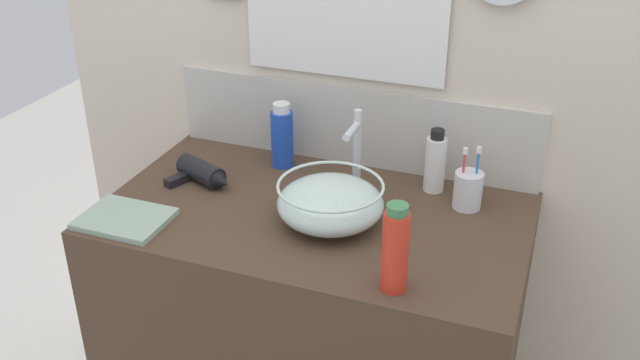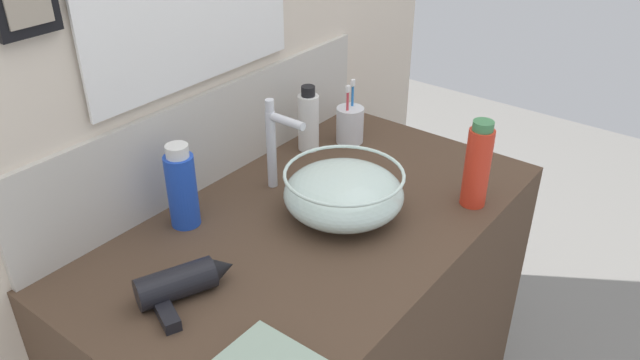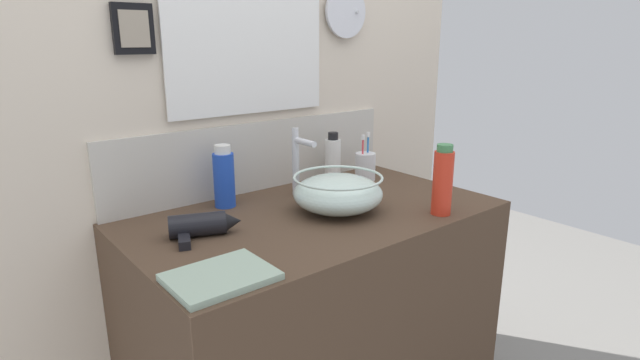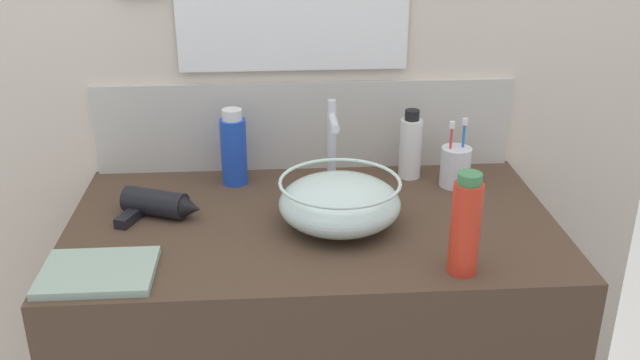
{
  "view_description": "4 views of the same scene",
  "coord_description": "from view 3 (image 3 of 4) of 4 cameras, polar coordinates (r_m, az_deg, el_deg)",
  "views": [
    {
      "loc": [
        0.59,
        -1.53,
        1.89
      ],
      "look_at": [
        0.02,
        0.0,
        1.03
      ],
      "focal_mm": 40.0,
      "sensor_mm": 36.0,
      "label": 1
    },
    {
      "loc": [
        -0.93,
        -0.73,
        1.73
      ],
      "look_at": [
        0.02,
        0.0,
        1.03
      ],
      "focal_mm": 35.0,
      "sensor_mm": 36.0,
      "label": 2
    },
    {
      "loc": [
        -0.9,
        -1.13,
        1.44
      ],
      "look_at": [
        0.02,
        0.0,
        1.03
      ],
      "focal_mm": 28.0,
      "sensor_mm": 36.0,
      "label": 3
    },
    {
      "loc": [
        -0.08,
        -1.48,
        1.68
      ],
      "look_at": [
        0.02,
        0.0,
        1.03
      ],
      "focal_mm": 40.0,
      "sensor_mm": 36.0,
      "label": 4
    }
  ],
  "objects": [
    {
      "name": "vanity_counter",
      "position": [
        1.75,
        -0.48,
        -18.18
      ],
      "size": [
        1.13,
        0.65,
        0.93
      ],
      "primitive_type": "cube",
      "color": "#4C3828",
      "rests_on": "ground"
    },
    {
      "name": "back_panel",
      "position": [
        1.75,
        -7.84,
        8.59
      ],
      "size": [
        1.94,
        0.09,
        2.45
      ],
      "color": "beige",
      "rests_on": "ground"
    },
    {
      "name": "glass_bowl_sink",
      "position": [
        1.53,
        2.06,
        -1.47
      ],
      "size": [
        0.28,
        0.28,
        0.11
      ],
      "color": "silver",
      "rests_on": "vanity_counter"
    },
    {
      "name": "faucet",
      "position": [
        1.66,
        -2.55,
        2.56
      ],
      "size": [
        0.02,
        0.11,
        0.23
      ],
      "color": "silver",
      "rests_on": "vanity_counter"
    },
    {
      "name": "hair_drier",
      "position": [
        1.39,
        -13.29,
        -5.07
      ],
      "size": [
        0.2,
        0.14,
        0.06
      ],
      "color": "black",
      "rests_on": "vanity_counter"
    },
    {
      "name": "toothbrush_cup",
      "position": [
        1.88,
        5.19,
        1.59
      ],
      "size": [
        0.08,
        0.08,
        0.18
      ],
      "color": "silver",
      "rests_on": "vanity_counter"
    },
    {
      "name": "lotion_bottle",
      "position": [
        1.85,
        1.49,
        2.44
      ],
      "size": [
        0.06,
        0.06,
        0.18
      ],
      "color": "white",
      "rests_on": "vanity_counter"
    },
    {
      "name": "soap_dispenser",
      "position": [
        1.59,
        -10.91,
        0.26
      ],
      "size": [
        0.07,
        0.07,
        0.2
      ],
      "color": "blue",
      "rests_on": "vanity_counter"
    },
    {
      "name": "spray_bottle",
      "position": [
        1.54,
        13.85,
        -0.11
      ],
      "size": [
        0.06,
        0.06,
        0.22
      ],
      "color": "red",
      "rests_on": "vanity_counter"
    },
    {
      "name": "hand_towel",
      "position": [
        1.14,
        -11.3,
        -10.79
      ],
      "size": [
        0.22,
        0.17,
        0.02
      ],
      "primitive_type": "cube",
      "color": "#99B29E",
      "rests_on": "vanity_counter"
    }
  ]
}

